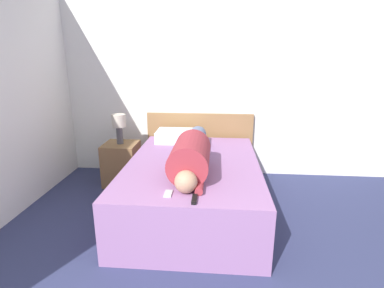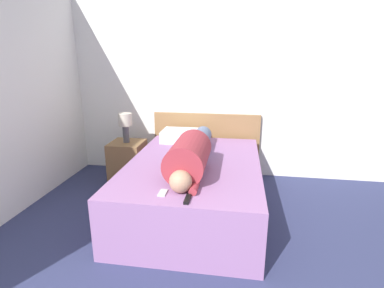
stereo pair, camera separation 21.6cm
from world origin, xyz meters
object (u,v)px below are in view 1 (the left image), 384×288
nightstand (122,163)px  pillow_near_headboard (178,136)px  tv_remote (194,199)px  cell_phone (168,194)px  bed (193,186)px  table_lamp (119,124)px  person_lying (192,153)px

nightstand → pillow_near_headboard: 0.87m
tv_remote → nightstand: bearing=125.1°
pillow_near_headboard → cell_phone: pillow_near_headboard is taller
bed → pillow_near_headboard: pillow_near_headboard is taller
pillow_near_headboard → tv_remote: pillow_near_headboard is taller
table_lamp → bed: bearing=-33.3°
bed → tv_remote: tv_remote is taller
cell_phone → tv_remote: bearing=-23.0°
table_lamp → pillow_near_headboard: (0.77, 0.12, -0.18)m
bed → table_lamp: 1.37m
pillow_near_headboard → person_lying: bearing=-74.4°
table_lamp → person_lying: 1.37m
person_lying → tv_remote: size_ratio=11.19×
bed → nightstand: bed is taller
nightstand → cell_phone: size_ratio=4.40×
tv_remote → bed: bearing=95.2°
person_lying → cell_phone: person_lying is taller
bed → table_lamp: bearing=146.7°
bed → nightstand: size_ratio=3.66×
person_lying → table_lamp: bearing=140.2°
bed → person_lying: size_ratio=1.24×
person_lying → nightstand: bearing=140.2°
nightstand → cell_phone: bearing=-59.2°
tv_remote → pillow_near_headboard: bearing=101.7°
bed → table_lamp: table_lamp is taller
nightstand → person_lying: person_lying is taller
cell_phone → nightstand: bearing=120.8°
table_lamp → cell_phone: bearing=-59.2°
bed → cell_phone: size_ratio=16.08×
nightstand → person_lying: bearing=-39.8°
bed → tv_remote: (0.08, -0.92, 0.31)m
person_lying → tv_remote: (0.08, -0.74, -0.15)m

